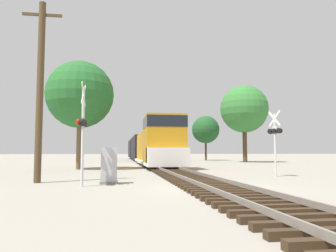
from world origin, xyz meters
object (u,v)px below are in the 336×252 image
object	(u,v)px
crossing_signal_near	(82,126)
tree_far_right	(80,95)
relay_cabinet	(109,166)
tree_mid_background	(244,109)
freight_train	(143,148)
utility_pole	(40,88)
tree_deep_background	(206,130)
crossing_signal_far	(275,135)

from	to	relation	value
crossing_signal_near	tree_far_right	world-z (taller)	tree_far_right
relay_cabinet	tree_mid_background	distance (m)	33.22
tree_far_right	tree_mid_background	world-z (taller)	tree_mid_background
freight_train	tree_far_right	xyz separation A→B (m)	(-6.80, -20.90, 4.12)
utility_pole	tree_deep_background	world-z (taller)	utility_pole
utility_pole	tree_far_right	distance (m)	11.59
crossing_signal_far	tree_far_right	distance (m)	15.80
utility_pole	tree_deep_background	xyz separation A→B (m)	(17.91, 36.83, 0.73)
relay_cabinet	crossing_signal_near	bearing A→B (deg)	-137.93
crossing_signal_near	tree_deep_background	distance (m)	41.92
crossing_signal_near	tree_far_right	bearing A→B (deg)	-169.07
crossing_signal_near	crossing_signal_far	size ratio (longest dim) A/B	1.12
relay_cabinet	crossing_signal_far	bearing A→B (deg)	17.31
crossing_signal_near	tree_mid_background	size ratio (longest dim) A/B	0.40
tree_deep_background	tree_mid_background	bearing A→B (deg)	-75.21
relay_cabinet	tree_far_right	xyz separation A→B (m)	(-2.76, 12.39, 5.27)
tree_far_right	crossing_signal_near	bearing A→B (deg)	-82.87
relay_cabinet	tree_far_right	size ratio (longest dim) A/B	0.18
utility_pole	tree_deep_background	size ratio (longest dim) A/B	1.15
crossing_signal_near	utility_pole	xyz separation A→B (m)	(-2.15, 1.92, 1.87)
freight_train	relay_cabinet	size ratio (longest dim) A/B	31.73
relay_cabinet	tree_deep_background	xyz separation A→B (m)	(14.68, 37.77, 4.29)
crossing_signal_near	relay_cabinet	world-z (taller)	crossing_signal_near
crossing_signal_far	crossing_signal_near	bearing A→B (deg)	93.35
tree_mid_background	tree_deep_background	bearing A→B (deg)	104.79
crossing_signal_near	tree_mid_background	xyz separation A→B (m)	(18.46, 28.56, 4.76)
freight_train	tree_mid_background	xyz separation A→B (m)	(13.33, -5.72, 5.30)
tree_mid_background	tree_deep_background	distance (m)	10.76
utility_pole	tree_mid_background	distance (m)	33.80
tree_mid_background	tree_far_right	bearing A→B (deg)	-142.97
tree_far_right	tree_mid_background	distance (m)	25.24
crossing_signal_far	utility_pole	distance (m)	12.88
freight_train	crossing_signal_far	size ratio (longest dim) A/B	13.42
tree_far_right	utility_pole	bearing A→B (deg)	-92.38
crossing_signal_far	utility_pole	world-z (taller)	utility_pole
tree_mid_background	relay_cabinet	bearing A→B (deg)	-122.20
crossing_signal_far	tree_far_right	xyz separation A→B (m)	(-12.10, 9.48, 3.67)
freight_train	utility_pole	size ratio (longest dim) A/B	5.99
tree_mid_background	tree_deep_background	world-z (taller)	tree_mid_background
utility_pole	crossing_signal_far	bearing A→B (deg)	8.92
relay_cabinet	utility_pole	world-z (taller)	utility_pole
tree_far_right	tree_deep_background	xyz separation A→B (m)	(17.44, 25.38, -0.98)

